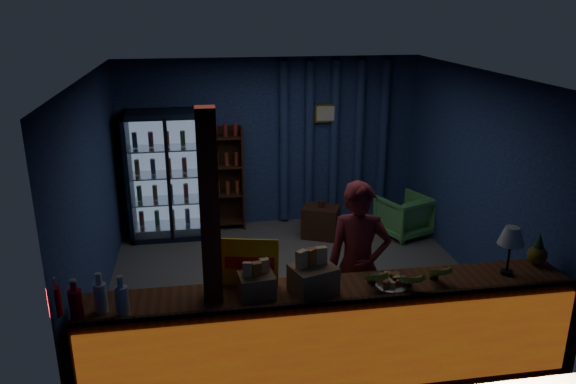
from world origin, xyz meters
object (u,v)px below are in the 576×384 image
Objects in this scene: shopkeeper at (358,266)px; green_chair at (404,215)px; table_lamp at (511,238)px; pastry_tray at (390,282)px.

shopkeeper is 3.08m from green_chair.
shopkeeper is 3.67× the size of table_lamp.
table_lamp is at bearing 64.97° from green_chair.
shopkeeper is 2.52× the size of green_chair.
pastry_tray is at bearing -179.77° from table_lamp.
table_lamp is at bearing -12.08° from shopkeeper.
green_chair is 3.54m from pastry_tray.
shopkeeper reaches higher than pastry_tray.
shopkeeper is at bearing 102.50° from pastry_tray.
pastry_tray is 1.19m from table_lamp.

